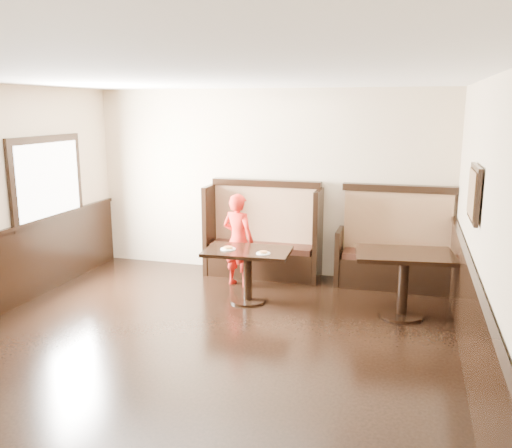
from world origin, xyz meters
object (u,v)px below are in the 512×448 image
at_px(booth_main, 264,241).
at_px(table_main, 248,262).
at_px(booth_neighbor, 395,253).
at_px(child, 238,240).
at_px(table_neighbor, 404,269).

bearing_deg(booth_main, table_main, -84.85).
distance_m(booth_main, booth_neighbor, 1.95).
height_order(booth_main, booth_neighbor, same).
bearing_deg(child, table_neighbor, -178.39).
distance_m(booth_neighbor, table_neighbor, 1.18).
height_order(table_main, child, child).
height_order(booth_neighbor, table_neighbor, booth_neighbor).
relative_size(table_neighbor, child, 0.93).
xyz_separation_m(booth_main, table_neighbor, (2.09, -1.16, 0.08)).
relative_size(booth_main, table_neighbor, 1.40).
xyz_separation_m(table_main, table_neighbor, (1.98, 0.04, 0.06)).
xyz_separation_m(booth_main, child, (-0.21, -0.60, 0.15)).
bearing_deg(table_neighbor, booth_main, 143.47).
height_order(table_neighbor, child, child).
xyz_separation_m(table_neighbor, child, (-2.30, 0.57, 0.07)).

